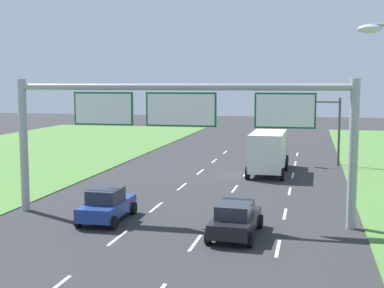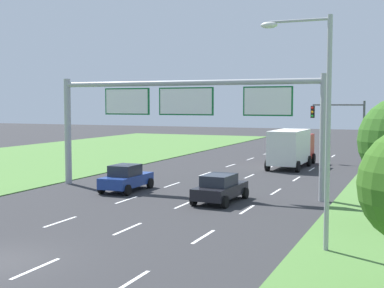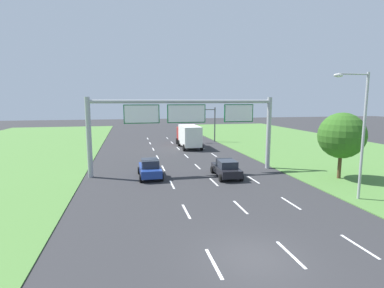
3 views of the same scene
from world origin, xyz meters
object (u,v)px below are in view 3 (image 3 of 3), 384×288
Objects in this scene: street_lamp at (359,125)px; roadside_tree_mid at (342,136)px; sign_gantry at (186,120)px; box_truck at (189,135)px; car_near_red at (150,168)px; car_lead_silver at (226,168)px; traffic_light_mast at (203,118)px.

street_lamp is 1.49× the size of roadside_tree_mid.
sign_gantry is at bearing 157.91° from roadside_tree_mid.
car_near_red is at bearing -111.94° from box_truck.
car_lead_silver is at bearing -89.74° from box_truck.
car_near_red is at bearing -161.25° from sign_gantry.
car_lead_silver is 0.50× the size of street_lamp.
car_near_red is 0.24× the size of sign_gantry.
box_truck is at bearing -125.10° from traffic_light_mast.
roadside_tree_mid is (12.45, -5.05, -1.20)m from sign_gantry.
car_near_red is 23.44m from traffic_light_mast.
car_lead_silver is 10.11m from roadside_tree_mid.
sign_gantry reaches higher than box_truck.
sign_gantry reaches higher than car_near_red.
box_truck is 6.28m from traffic_light_mast.
traffic_light_mast is (3.52, 22.19, 3.09)m from car_lead_silver.
sign_gantry is at bearing 133.66° from street_lamp.
street_lamp reaches higher than roadside_tree_mid.
box_truck is at bearing 66.75° from car_near_red.
sign_gantry is at bearing -108.66° from traffic_light_mast.
roadside_tree_mid reaches higher than car_lead_silver.
roadside_tree_mid reaches higher than box_truck.
car_near_red reaches higher than car_lead_silver.
traffic_light_mast is at bearing 103.09° from roadside_tree_mid.
car_near_red is 0.72× the size of traffic_light_mast.
car_near_red is 0.71× the size of roadside_tree_mid.
car_lead_silver is 0.76× the size of traffic_light_mast.
sign_gantry is 3.02× the size of roadside_tree_mid.
roadside_tree_mid is at bearing -14.41° from car_near_red.
roadside_tree_mid reaches higher than traffic_light_mast.
car_lead_silver is 0.53× the size of box_truck.
sign_gantry is at bearing 18.11° from car_near_red.
traffic_light_mast is 30.05m from street_lamp.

